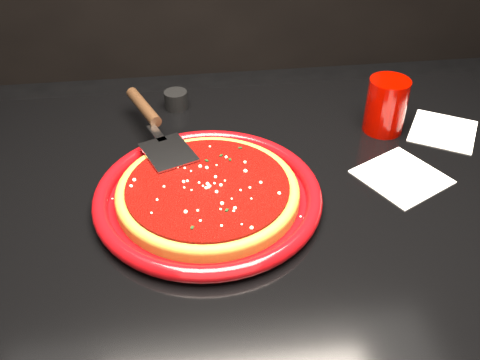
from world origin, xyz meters
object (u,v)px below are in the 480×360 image
(table, at_px, (253,322))
(pizza_server, at_px, (156,125))
(cup, at_px, (386,106))
(ramekin, at_px, (176,100))
(plate, at_px, (208,196))

(table, height_order, pizza_server, pizza_server)
(table, distance_m, cup, 0.55)
(cup, height_order, ramekin, cup)
(plate, height_order, pizza_server, pizza_server)
(plate, relative_size, pizza_server, 1.14)
(table, height_order, cup, cup)
(table, distance_m, ramekin, 0.52)
(table, xyz_separation_m, pizza_server, (-0.17, 0.17, 0.42))
(table, bearing_deg, plate, -166.84)
(table, height_order, plate, plate)
(table, xyz_separation_m, plate, (-0.09, -0.02, 0.39))
(ramekin, bearing_deg, pizza_server, -105.66)
(table, relative_size, plate, 3.02)
(table, relative_size, cup, 10.47)
(pizza_server, relative_size, ramekin, 6.77)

